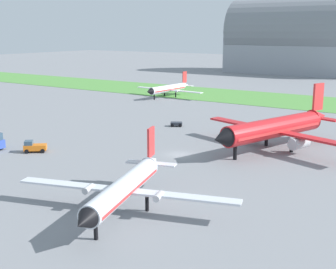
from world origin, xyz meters
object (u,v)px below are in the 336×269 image
(airplane_taxiing_turboprop, at_px, (169,88))
(baggage_cart_near_gate, at_px, (176,124))
(airplane_foreground_turboprop, at_px, (125,187))
(pushback_tug_by_runway, at_px, (34,147))
(airplane_midfield_jet, at_px, (276,128))

(airplane_taxiing_turboprop, relative_size, baggage_cart_near_gate, 8.16)
(airplane_foreground_turboprop, relative_size, baggage_cart_near_gate, 8.56)
(airplane_foreground_turboprop, distance_m, pushback_tug_by_runway, 30.89)
(airplane_foreground_turboprop, bearing_deg, baggage_cart_near_gate, -171.08)
(airplane_midfield_jet, relative_size, pushback_tug_by_runway, 7.36)
(airplane_midfield_jet, bearing_deg, baggage_cart_near_gate, -88.67)
(airplane_foreground_turboprop, xyz_separation_m, pushback_tug_by_runway, (-28.56, 11.63, -1.91))
(airplane_midfield_jet, distance_m, baggage_cart_near_gate, 25.52)
(airplane_midfield_jet, distance_m, airplane_foreground_turboprop, 35.38)
(airplane_midfield_jet, height_order, airplane_foreground_turboprop, airplane_midfield_jet)
(baggage_cart_near_gate, xyz_separation_m, pushback_tug_by_runway, (-8.37, -30.67, 0.34))
(airplane_taxiing_turboprop, relative_size, pushback_tug_by_runway, 6.15)
(airplane_midfield_jet, bearing_deg, pushback_tug_by_runway, -36.48)
(airplane_foreground_turboprop, height_order, baggage_cart_near_gate, airplane_foreground_turboprop)
(airplane_midfield_jet, bearing_deg, airplane_taxiing_turboprop, -112.88)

